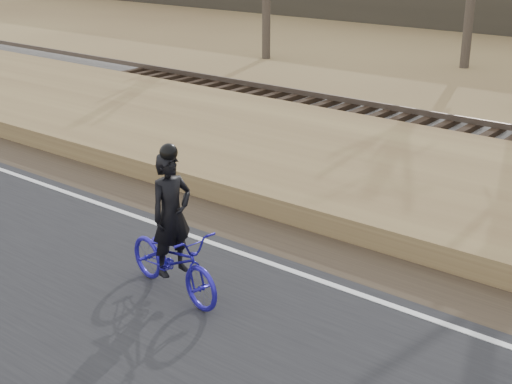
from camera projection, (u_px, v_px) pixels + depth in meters
The scene contains 1 object.
cyclist at pixel (173, 248), 10.49m from camera, with size 2.14×1.05×2.35m.
Camera 1 is at (1.65, -8.18, 5.27)m, focal length 50.00 mm.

